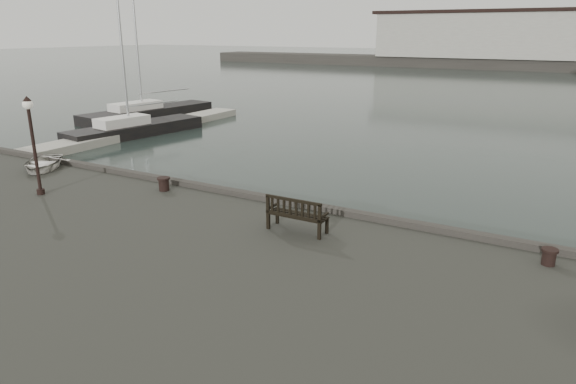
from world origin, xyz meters
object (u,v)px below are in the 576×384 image
Objects in this scene: lamp_post at (32,132)px; yacht_b at (149,115)px; dinghy at (42,163)px; bench at (297,221)px; yacht_c at (136,132)px; bollard_right at (549,257)px; bollard_left at (164,184)px.

yacht_b reaches higher than lamp_post.
yacht_b is (-15.37, 20.72, -3.41)m from lamp_post.
bench is at bearing -37.81° from dinghy.
yacht_c is (-10.74, 14.73, -3.41)m from lamp_post.
bench is at bearing 8.17° from lamp_post.
lamp_post is (-15.17, -2.36, 1.90)m from bollard_right.
lamp_post reaches higher than bench.
bench is 0.51× the size of lamp_post.
bollard_right is 17.95m from dinghy.
bollard_right is 28.74m from yacht_c.
yacht_c reaches higher than lamp_post.
dinghy is at bearing -179.14° from bollard_right.
yacht_c is at bearing 145.68° from bench.
bench is 6.20m from bollard_right.
yacht_c reaches higher than bench.
bench is at bearing -25.03° from yacht_c.
lamp_post is at bearing -44.78° from yacht_c.
bollard_right is at bearing 8.85° from lamp_post.
yacht_b is 7.57m from yacht_c.
yacht_b is (-18.66, 18.35, -1.54)m from bollard_left.
lamp_post is 18.54m from yacht_c.
bollard_right is at bearing -16.40° from yacht_c.
yacht_c is at bearing 88.20° from dinghy.
yacht_c is (-7.95, 12.63, -1.58)m from dinghy.
lamp_post reaches higher than dinghy.
yacht_c is at bearing 154.49° from bollard_right.
dinghy is 0.17× the size of yacht_b.
yacht_c is (4.63, -5.99, -0.00)m from yacht_b.
bollard_left is at bearing -35.83° from yacht_b.
dinghy is at bearing -47.27° from yacht_b.
bench is 5.86m from bollard_left.
yacht_b is at bearing 90.05° from dinghy.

